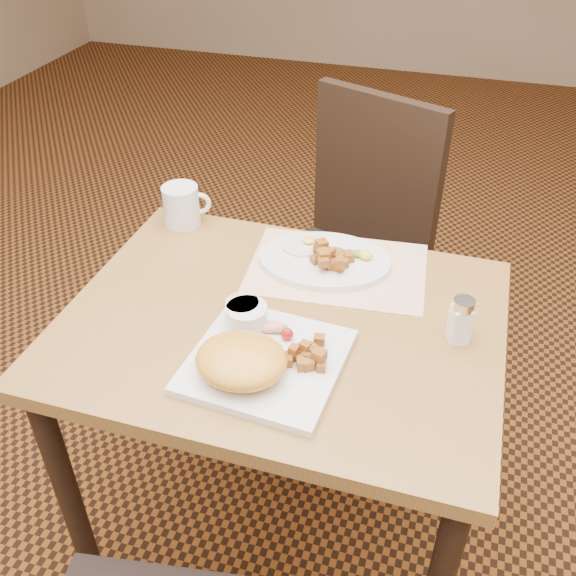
% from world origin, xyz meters
% --- Properties ---
extents(ground, '(8.00, 8.00, 0.00)m').
position_xyz_m(ground, '(0.00, 0.00, 0.00)').
color(ground, black).
rests_on(ground, ground).
extents(table, '(0.90, 0.70, 0.75)m').
position_xyz_m(table, '(0.00, 0.00, 0.64)').
color(table, olive).
rests_on(table, ground).
extents(chair_far, '(0.55, 0.55, 0.97)m').
position_xyz_m(chair_far, '(0.02, 0.65, 0.54)').
color(chair_far, black).
rests_on(chair_far, ground).
extents(placemat, '(0.42, 0.32, 0.00)m').
position_xyz_m(placemat, '(0.07, 0.21, 0.75)').
color(placemat, white).
rests_on(placemat, table).
extents(plate_square, '(0.30, 0.30, 0.02)m').
position_xyz_m(plate_square, '(0.01, -0.14, 0.76)').
color(plate_square, silver).
rests_on(plate_square, table).
extents(plate_oval, '(0.33, 0.26, 0.02)m').
position_xyz_m(plate_oval, '(0.04, 0.22, 0.76)').
color(plate_oval, silver).
rests_on(plate_oval, placemat).
extents(hollandaise_mound, '(0.18, 0.15, 0.06)m').
position_xyz_m(hollandaise_mound, '(-0.02, -0.19, 0.80)').
color(hollandaise_mound, gold).
rests_on(hollandaise_mound, plate_square).
extents(ramekin, '(0.09, 0.09, 0.05)m').
position_xyz_m(ramekin, '(-0.05, -0.06, 0.79)').
color(ramekin, silver).
rests_on(ramekin, plate_square).
extents(garnish_sq, '(0.09, 0.05, 0.03)m').
position_xyz_m(garnish_sq, '(0.01, -0.06, 0.78)').
color(garnish_sq, '#387223').
rests_on(garnish_sq, plate_square).
extents(fried_egg, '(0.10, 0.10, 0.02)m').
position_xyz_m(fried_egg, '(-0.02, 0.25, 0.77)').
color(fried_egg, white).
rests_on(fried_egg, plate_oval).
extents(garnish_ov, '(0.06, 0.04, 0.02)m').
position_xyz_m(garnish_ov, '(0.12, 0.25, 0.78)').
color(garnish_ov, '#387223').
rests_on(garnish_ov, plate_oval).
extents(salt_shaker, '(0.05, 0.05, 0.10)m').
position_xyz_m(salt_shaker, '(0.35, 0.04, 0.80)').
color(salt_shaker, white).
rests_on(salt_shaker, table).
extents(coffee_mug, '(0.12, 0.09, 0.10)m').
position_xyz_m(coffee_mug, '(-0.35, 0.29, 0.80)').
color(coffee_mug, silver).
rests_on(coffee_mug, table).
extents(home_fries_sq, '(0.09, 0.10, 0.04)m').
position_xyz_m(home_fries_sq, '(0.09, -0.12, 0.78)').
color(home_fries_sq, '#9F5819').
rests_on(home_fries_sq, plate_square).
extents(home_fries_ov, '(0.10, 0.09, 0.04)m').
position_xyz_m(home_fries_ov, '(0.05, 0.20, 0.78)').
color(home_fries_ov, '#9F5819').
rests_on(home_fries_ov, plate_oval).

